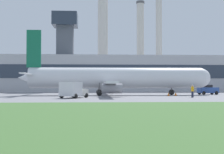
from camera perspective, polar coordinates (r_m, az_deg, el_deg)
name	(u,v)px	position (r m, az deg, el deg)	size (l,w,h in m)	color
ground_plane	(137,96)	(51.78, 4.54, -3.54)	(400.00, 400.00, 0.00)	gray
terminal_building	(117,73)	(86.35, 0.85, 0.80)	(79.46, 12.34, 21.54)	#B2B2B7
smokestack_left	(103,37)	(111.82, -1.69, 7.38)	(4.14, 4.14, 37.66)	beige
smokestack_right	(140,45)	(114.48, 5.22, 5.82)	(3.01, 3.01, 32.34)	beige
smokestack_far	(159,40)	(110.83, 8.58, 6.78)	(2.47, 2.47, 35.13)	beige
airplane	(114,78)	(56.86, 0.35, -0.20)	(35.20, 29.16, 11.82)	silver
pushback_tug	(208,90)	(63.16, 17.13, -2.32)	(4.10, 2.77, 1.90)	#2D4C93
baggage_truck	(73,90)	(45.45, -7.17, -2.40)	(4.13, 5.19, 2.33)	white
ground_crew_person	(192,91)	(48.96, 14.50, -2.51)	(0.59, 0.59, 1.88)	#23283D
traffic_cone_near_nose	(169,94)	(54.11, 10.30, -3.15)	(0.66, 0.66, 0.57)	black
traffic_cone_wingtip	(176,94)	(55.24, 11.56, -3.09)	(0.67, 0.67, 0.62)	black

